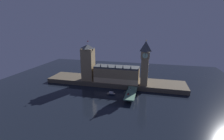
# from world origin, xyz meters

# --- Properties ---
(ground_plane) EXTENTS (400.00, 400.00, 0.00)m
(ground_plane) POSITION_xyz_m (0.00, 0.00, 0.00)
(ground_plane) COLOR black
(embankment) EXTENTS (220.00, 42.00, 6.88)m
(embankment) POSITION_xyz_m (0.00, 39.00, 3.44)
(embankment) COLOR brown
(embankment) RESTS_ON ground_plane
(parliament_hall) EXTENTS (68.65, 22.27, 29.63)m
(parliament_hall) POSITION_xyz_m (4.75, 31.46, 19.18)
(parliament_hall) COLOR #9E845B
(parliament_hall) RESTS_ON embankment
(clock_tower) EXTENTS (12.53, 12.64, 66.03)m
(clock_tower) POSITION_xyz_m (47.17, 26.60, 41.77)
(clock_tower) COLOR #9E845B
(clock_tower) RESTS_ON embankment
(victoria_tower) EXTENTS (18.17, 18.17, 62.81)m
(victoria_tower) POSITION_xyz_m (-41.49, 30.41, 35.40)
(victoria_tower) COLOR #9E845B
(victoria_tower) RESTS_ON embankment
(bridge) EXTENTS (12.91, 46.00, 6.39)m
(bridge) POSITION_xyz_m (32.45, -5.00, 4.74)
(bridge) COLOR #4C7560
(bridge) RESTS_ON ground_plane
(car_northbound_lead) EXTENTS (2.07, 4.10, 1.54)m
(car_northbound_lead) POSITION_xyz_m (29.61, 6.65, 7.11)
(car_northbound_lead) COLOR silver
(car_northbound_lead) RESTS_ON bridge
(car_northbound_trail) EXTENTS (2.00, 4.30, 1.33)m
(car_northbound_trail) POSITION_xyz_m (29.61, -11.43, 7.02)
(car_northbound_trail) COLOR red
(car_northbound_trail) RESTS_ON bridge
(pedestrian_mid_walk) EXTENTS (0.38, 0.38, 1.84)m
(pedestrian_mid_walk) POSITION_xyz_m (38.13, -6.42, 7.37)
(pedestrian_mid_walk) COLOR black
(pedestrian_mid_walk) RESTS_ON bridge
(pedestrian_far_rail) EXTENTS (0.38, 0.38, 1.74)m
(pedestrian_far_rail) POSITION_xyz_m (26.77, 4.85, 7.31)
(pedestrian_far_rail) COLOR black
(pedestrian_far_rail) RESTS_ON bridge
(street_lamp_near) EXTENTS (1.34, 0.60, 6.76)m
(street_lamp_near) POSITION_xyz_m (26.37, -19.72, 10.62)
(street_lamp_near) COLOR #2D3333
(street_lamp_near) RESTS_ON bridge
(street_lamp_mid) EXTENTS (1.34, 0.60, 6.26)m
(street_lamp_mid) POSITION_xyz_m (38.53, -5.00, 10.31)
(street_lamp_mid) COLOR #2D3333
(street_lamp_mid) RESTS_ON bridge
(street_lamp_far) EXTENTS (1.34, 0.60, 6.12)m
(street_lamp_far) POSITION_xyz_m (26.37, 9.72, 10.23)
(street_lamp_far) COLOR #2D3333
(street_lamp_far) RESTS_ON bridge
(boat_upstream) EXTENTS (12.11, 3.73, 4.45)m
(boat_upstream) POSITION_xyz_m (5.23, -4.62, 1.63)
(boat_upstream) COLOR #1E2842
(boat_upstream) RESTS_ON ground_plane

